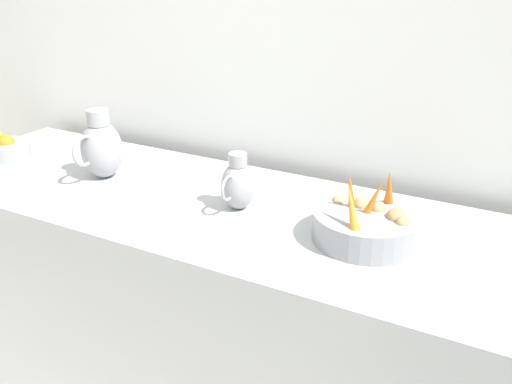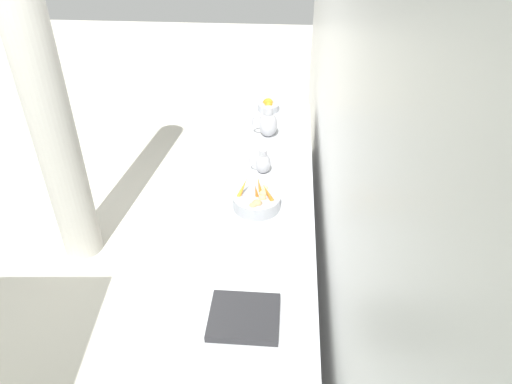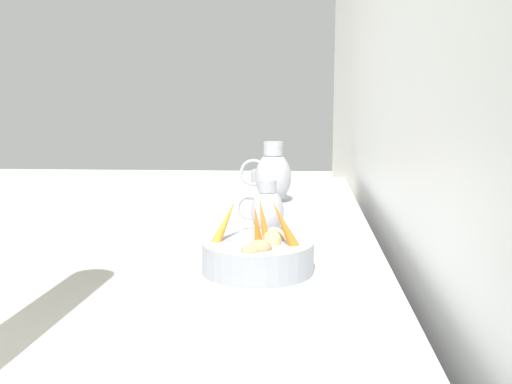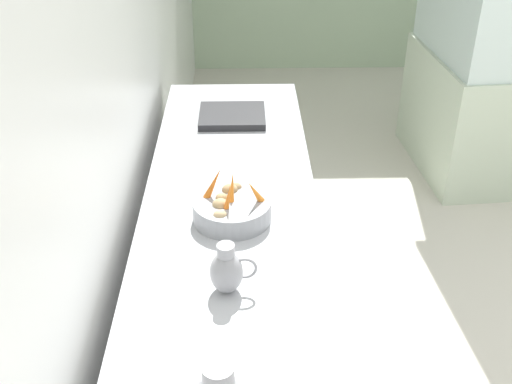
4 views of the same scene
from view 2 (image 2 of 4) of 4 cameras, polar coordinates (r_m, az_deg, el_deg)
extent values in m
plane|color=beige|center=(4.22, -19.99, -7.42)|extent=(14.75, 14.75, 0.00)
cube|color=white|center=(2.42, 10.92, 4.74)|extent=(0.10, 7.88, 3.00)
cube|color=#ADAFB5|center=(3.43, 0.43, -6.35)|extent=(0.72, 3.09, 0.87)
cylinder|color=gray|center=(3.03, 0.08, -1.18)|extent=(0.31, 0.31, 0.09)
torus|color=gray|center=(3.05, 0.08, -1.74)|extent=(0.18, 0.18, 0.01)
cone|color=orange|center=(2.95, 1.49, -0.22)|extent=(0.10, 0.05, 0.16)
cone|color=orange|center=(3.00, -1.65, 0.44)|extent=(0.10, 0.09, 0.14)
cone|color=orange|center=(2.97, 0.04, 0.00)|extent=(0.04, 0.08, 0.14)
cone|color=orange|center=(3.03, 0.42, 0.73)|extent=(0.06, 0.05, 0.14)
ellipsoid|color=tan|center=(3.09, 1.01, 0.45)|extent=(0.05, 0.04, 0.04)
ellipsoid|color=tan|center=(3.03, 0.95, -0.21)|extent=(0.06, 0.05, 0.05)
ellipsoid|color=tan|center=(2.99, 0.80, -0.77)|extent=(0.05, 0.04, 0.04)
ellipsoid|color=#9E7F56|center=(2.93, -0.36, -1.68)|extent=(0.05, 0.04, 0.04)
ellipsoid|color=#9E7F56|center=(2.94, 0.14, -1.38)|extent=(0.06, 0.05, 0.05)
cylinder|color=gray|center=(4.34, 1.52, 10.21)|extent=(0.19, 0.19, 0.06)
sphere|color=orange|center=(4.37, 1.53, 10.77)|extent=(0.08, 0.08, 0.08)
sphere|color=orange|center=(4.33, 1.52, 10.52)|extent=(0.07, 0.07, 0.07)
sphere|color=orange|center=(4.37, 1.38, 10.77)|extent=(0.08, 0.08, 0.08)
ellipsoid|color=#939399|center=(3.86, 1.50, 8.20)|extent=(0.15, 0.15, 0.21)
cylinder|color=#939399|center=(3.81, 1.52, 9.83)|extent=(0.08, 0.08, 0.06)
torus|color=#939399|center=(3.86, 0.27, 8.51)|extent=(0.11, 0.01, 0.11)
ellipsoid|color=#939399|center=(3.37, 0.86, 3.51)|extent=(0.11, 0.11, 0.16)
cylinder|color=#939399|center=(3.33, 0.87, 4.83)|extent=(0.06, 0.06, 0.04)
torus|color=#939399|center=(3.37, -0.17, 3.77)|extent=(0.08, 0.01, 0.08)
cube|color=#232326|center=(2.36, -1.44, -14.89)|extent=(0.34, 0.30, 0.04)
cylinder|color=#9E9B93|center=(3.59, -24.73, 12.23)|extent=(0.31, 0.31, 3.00)
camera|label=1|loc=(2.81, -29.99, 7.55)|focal=38.31mm
camera|label=3|loc=(1.42, -2.40, -27.99)|focal=47.95mm
camera|label=4|loc=(4.54, 1.63, 28.95)|focal=43.98mm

